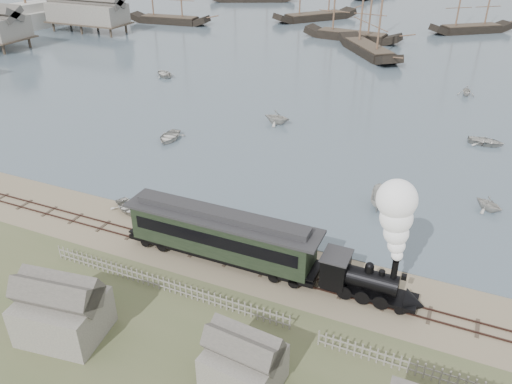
% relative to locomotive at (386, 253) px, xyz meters
% --- Properties ---
extents(ground, '(600.00, 600.00, 0.00)m').
position_rel_locomotive_xyz_m(ground, '(-7.61, 2.00, -4.12)').
color(ground, gray).
rests_on(ground, ground).
extents(rail_track, '(120.00, 1.80, 0.16)m').
position_rel_locomotive_xyz_m(rail_track, '(-7.61, 0.00, -4.08)').
color(rail_track, '#3D2621').
rests_on(rail_track, ground).
extents(picket_fence_west, '(19.00, 0.10, 1.20)m').
position_rel_locomotive_xyz_m(picket_fence_west, '(-14.11, -5.00, -4.12)').
color(picket_fence_west, slate).
rests_on(picket_fence_west, ground).
extents(shed_left, '(5.00, 4.00, 4.10)m').
position_rel_locomotive_xyz_m(shed_left, '(-17.61, -11.00, -4.12)').
color(shed_left, slate).
rests_on(shed_left, ground).
extents(shed_mid, '(4.00, 3.50, 3.60)m').
position_rel_locomotive_xyz_m(shed_mid, '(-5.61, -10.00, -4.12)').
color(shed_mid, slate).
rests_on(shed_mid, ground).
extents(locomotive, '(7.15, 2.67, 8.91)m').
position_rel_locomotive_xyz_m(locomotive, '(0.00, 0.00, 0.00)').
color(locomotive, black).
rests_on(locomotive, ground).
extents(passenger_coach, '(15.43, 2.98, 3.75)m').
position_rel_locomotive_xyz_m(passenger_coach, '(-12.13, 0.00, -1.77)').
color(passenger_coach, black).
rests_on(passenger_coach, ground).
extents(beached_dinghy, '(3.93, 4.42, 0.76)m').
position_rel_locomotive_xyz_m(beached_dinghy, '(-23.05, 3.03, -3.74)').
color(beached_dinghy, beige).
rests_on(beached_dinghy, ground).
extents(rowboat_0, '(4.49, 3.47, 0.86)m').
position_rel_locomotive_xyz_m(rowboat_0, '(-28.48, 18.17, -3.63)').
color(rowboat_0, beige).
rests_on(rowboat_0, harbor_water).
extents(rowboat_1, '(3.19, 3.63, 1.80)m').
position_rel_locomotive_xyz_m(rowboat_1, '(-18.75, 28.20, -3.16)').
color(rowboat_1, beige).
rests_on(rowboat_1, harbor_water).
extents(rowboat_2, '(3.72, 1.78, 1.38)m').
position_rel_locomotive_xyz_m(rowboat_2, '(-2.80, 13.01, -3.37)').
color(rowboat_2, beige).
rests_on(rowboat_2, harbor_water).
extents(rowboat_3, '(3.05, 4.13, 0.82)m').
position_rel_locomotive_xyz_m(rowboat_3, '(5.82, 31.77, -3.65)').
color(rowboat_3, beige).
rests_on(rowboat_3, harbor_water).
extents(rowboat_6, '(4.93, 5.16, 0.87)m').
position_rel_locomotive_xyz_m(rowboat_6, '(-43.72, 40.70, -3.62)').
color(rowboat_6, beige).
rests_on(rowboat_6, harbor_water).
extents(rowboat_7, '(3.04, 2.70, 1.47)m').
position_rel_locomotive_xyz_m(rowboat_7, '(2.54, 50.00, -3.33)').
color(rowboat_7, beige).
rests_on(rowboat_7, harbor_water).
extents(rowboat_8, '(3.36, 3.45, 1.38)m').
position_rel_locomotive_xyz_m(rowboat_8, '(6.52, 16.06, -3.37)').
color(rowboat_8, beige).
rests_on(rowboat_8, harbor_water).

